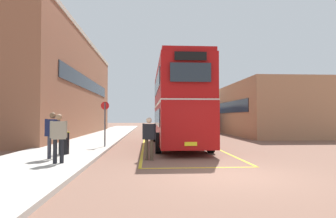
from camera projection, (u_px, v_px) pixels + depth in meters
The scene contains 12 objects.
ground_plane at pixel (180, 139), 23.02m from camera, with size 135.60×135.60×0.00m, color brown.
sidewalk_left at pixel (101, 137), 24.99m from camera, with size 4.00×57.60×0.14m, color #B2ADA3.
brick_building_left at pixel (56, 87), 27.43m from camera, with size 6.19×24.81×9.11m.
depot_building_right at pixel (267, 110), 28.88m from camera, with size 7.53×14.42×4.93m.
double_decker_bus at pixel (178, 104), 17.42m from camera, with size 2.86×10.77×4.75m.
single_deck_bus at pixel (194, 118), 35.45m from camera, with size 2.95×8.26×3.02m.
pedestrian_boarding at pixel (149, 135), 11.77m from camera, with size 0.54×0.38×1.72m.
pedestrian_waiting_near at pixel (52, 132), 11.16m from camera, with size 0.59×0.30×1.78m.
pedestrian_waiting_far at pixel (59, 135), 10.09m from camera, with size 0.55×0.36×1.71m.
litter_bin at pixel (64, 143), 12.58m from camera, with size 0.47×0.47×0.97m.
bus_stop_sign at pixel (105, 119), 15.84m from camera, with size 0.44×0.08×2.44m.
bay_marking_yellow at pixel (181, 150), 15.39m from camera, with size 4.24×12.76×0.01m.
Camera 1 is at (-2.40, -8.57, 1.73)m, focal length 31.21 mm.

